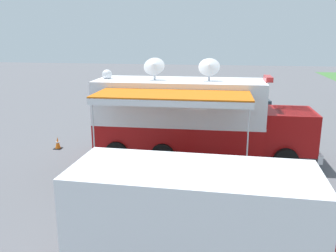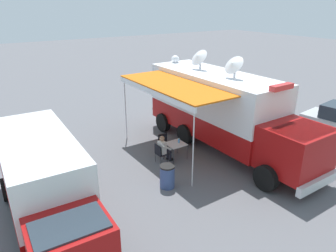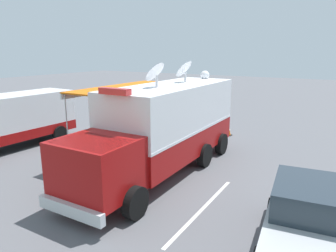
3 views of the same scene
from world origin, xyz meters
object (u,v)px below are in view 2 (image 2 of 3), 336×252
folding_chair_at_table (160,152)px  traffic_cone (156,105)px  support_truck (45,183)px  trash_bin (167,176)px  water_bottle (179,141)px  command_truck (223,109)px  folding_table (176,145)px  folding_chair_beside_table (164,142)px  seated_responder (164,148)px

folding_chair_at_table → traffic_cone: (-3.67, -6.47, -0.23)m
support_truck → trash_bin: bearing=174.3°
water_bottle → trash_bin: size_ratio=0.25×
command_truck → support_truck: size_ratio=1.39×
command_truck → support_truck: command_truck is taller
folding_table → command_truck: bearing=175.2°
water_bottle → support_truck: 6.16m
water_bottle → trash_bin: 2.51m
traffic_cone → water_bottle: bearing=67.4°
traffic_cone → support_truck: bearing=42.0°
folding_chair_beside_table → trash_bin: (1.52, 2.61, -0.06)m
command_truck → traffic_cone: size_ratio=16.42×
folding_table → folding_chair_beside_table: 0.87m
folding_chair_beside_table → water_bottle: bearing=105.6°
folding_table → water_bottle: 0.23m
folding_chair_beside_table → folding_chair_at_table: bearing=48.8°
trash_bin → traffic_cone: 9.39m
water_bottle → folding_chair_beside_table: size_ratio=0.26×
folding_table → traffic_cone: 7.11m
command_truck → traffic_cone: bearing=-93.0°
command_truck → folding_chair_at_table: (3.32, -0.23, -1.43)m
seated_responder → trash_bin: 2.05m
command_truck → folding_table: (2.52, -0.21, -1.27)m
water_bottle → folding_chair_beside_table: (0.24, -0.86, -0.32)m
folding_chair_at_table → folding_chair_beside_table: bearing=-131.2°
water_bottle → support_truck: size_ratio=0.03×
trash_bin → support_truck: size_ratio=0.13×
support_truck → folding_chair_at_table: bearing=-164.8°
command_truck → trash_bin: 4.64m
trash_bin → command_truck: bearing=-159.3°
water_bottle → seated_responder: seated_responder is taller
folding_chair_beside_table → seated_responder: (0.54, 0.83, 0.14)m
trash_bin → support_truck: support_truck is taller
folding_table → folding_chair_at_table: 0.82m
folding_table → water_bottle: (-0.16, 0.01, 0.16)m
command_truck → trash_bin: size_ratio=10.46×
water_bottle → seated_responder: (0.78, -0.04, -0.18)m
water_bottle → traffic_cone: 7.07m
support_truck → folding_chair_beside_table: bearing=-159.1°
folding_chair_at_table → folding_chair_beside_table: same height
folding_chair_at_table → water_bottle: bearing=178.1°
trash_bin → folding_chair_beside_table: bearing=-120.1°
folding_chair_at_table → seated_responder: seated_responder is taller
folding_table → trash_bin: 2.38m
water_bottle → folding_chair_beside_table: bearing=-74.4°
folding_table → trash_bin: bearing=47.9°
command_truck → seated_responder: bearing=-4.3°
command_truck → trash_bin: bearing=20.7°
folding_table → traffic_cone: bearing=-113.8°
command_truck → seated_responder: 3.40m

